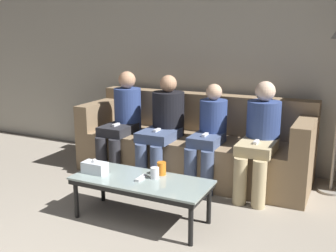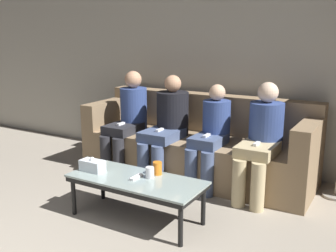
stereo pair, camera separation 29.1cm
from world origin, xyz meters
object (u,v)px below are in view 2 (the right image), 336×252
at_px(cup_near_left, 157,168).
at_px(game_remote, 136,177).
at_px(seated_person_mid_left, 168,123).
at_px(cup_near_right, 150,172).
at_px(seated_person_right_end, 262,136).
at_px(tissue_box, 92,165).
at_px(seated_person_left_end, 128,118).
at_px(coffee_table, 136,183).
at_px(seated_person_mid_right, 211,133).
at_px(couch, 198,146).

height_order(cup_near_left, game_remote, cup_near_left).
xyz_separation_m(cup_near_left, seated_person_mid_left, (-0.42, 0.89, 0.18)).
xyz_separation_m(cup_near_right, seated_person_right_end, (0.66, 0.98, 0.18)).
relative_size(tissue_box, seated_person_mid_left, 0.19).
bearing_deg(cup_near_right, seated_person_mid_left, 112.15).
xyz_separation_m(tissue_box, seated_person_left_end, (-0.40, 1.11, 0.19)).
xyz_separation_m(coffee_table, cup_near_left, (0.11, 0.17, 0.10)).
relative_size(cup_near_right, seated_person_mid_right, 0.09).
bearing_deg(seated_person_mid_right, coffee_table, -102.18).
bearing_deg(coffee_table, cup_near_right, 35.03).
bearing_deg(seated_person_right_end, tissue_box, -137.60).
relative_size(couch, seated_person_right_end, 2.30).
height_order(game_remote, seated_person_mid_right, seated_person_mid_right).
relative_size(game_remote, seated_person_left_end, 0.13).
xyz_separation_m(coffee_table, game_remote, (-0.00, -0.00, 0.05)).
height_order(couch, seated_person_right_end, seated_person_right_end).
bearing_deg(tissue_box, cup_near_left, 21.45).
xyz_separation_m(game_remote, seated_person_mid_left, (-0.31, 1.06, 0.23)).
bearing_deg(couch, game_remote, -88.16).
bearing_deg(cup_near_right, seated_person_left_end, 133.43).
height_order(cup_near_right, seated_person_right_end, seated_person_right_end).
distance_m(seated_person_mid_right, seated_person_right_end, 0.54).
distance_m(couch, seated_person_mid_left, 0.45).
bearing_deg(couch, seated_person_left_end, -164.73).
bearing_deg(seated_person_mid_right, seated_person_mid_left, 178.55).
bearing_deg(seated_person_left_end, game_remote, -51.50).
relative_size(cup_near_left, cup_near_right, 1.19).
xyz_separation_m(couch, cup_near_right, (0.14, -1.21, 0.10)).
bearing_deg(cup_near_right, tissue_box, -167.98).
bearing_deg(couch, tissue_box, -106.88).
bearing_deg(seated_person_right_end, cup_near_left, -126.44).
relative_size(coffee_table, game_remote, 7.91).
height_order(tissue_box, game_remote, tissue_box).
relative_size(cup_near_right, tissue_box, 0.44).
height_order(cup_near_left, seated_person_mid_left, seated_person_mid_left).
distance_m(cup_near_right, seated_person_mid_left, 1.09).
relative_size(seated_person_left_end, seated_person_mid_right, 1.08).
xyz_separation_m(couch, game_remote, (0.04, -1.28, 0.06)).
distance_m(seated_person_mid_left, seated_person_right_end, 1.07).
relative_size(cup_near_right, game_remote, 0.64).
distance_m(seated_person_left_end, seated_person_mid_left, 0.53).
distance_m(cup_near_right, tissue_box, 0.55).
bearing_deg(cup_near_left, game_remote, -122.71).
height_order(coffee_table, cup_near_right, cup_near_right).
relative_size(seated_person_left_end, seated_person_right_end, 1.03).
relative_size(cup_near_left, tissue_box, 0.52).
xyz_separation_m(couch, seated_person_mid_left, (-0.27, -0.22, 0.29)).
distance_m(tissue_box, seated_person_mid_left, 1.13).
bearing_deg(coffee_table, seated_person_right_end, 54.14).
bearing_deg(seated_person_mid_left, tissue_box, -96.95).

